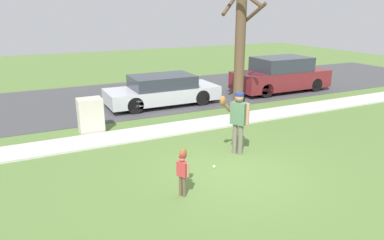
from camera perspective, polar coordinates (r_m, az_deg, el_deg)
The scene contains 10 objects.
ground_plane at distance 11.81m, azimuth -2.63°, elevation -1.65°, with size 48.00×48.00×0.00m, color #567538.
sidewalk_strip at distance 11.89m, azimuth -2.82°, elevation -1.37°, with size 36.00×1.20×0.06m, color beige.
road_surface at distance 16.44m, azimuth -9.72°, elevation 3.61°, with size 36.00×6.80×0.02m, color #424244.
person_adult at distance 9.65m, azimuth 7.25°, elevation 0.54°, with size 0.86×0.53×1.72m.
person_child at distance 7.63m, azimuth -1.49°, elevation -7.39°, with size 0.38×0.51×0.98m.
baseball at distance 9.09m, azimuth 3.54°, elevation -7.42°, with size 0.07×0.07×0.07m, color white.
utility_cabinet at distance 11.94m, azimuth -15.87°, elevation 0.71°, with size 0.76×0.58×1.12m, color beige.
street_tree_near at distance 13.71m, azimuth 7.75°, elevation 13.29°, with size 1.85×1.88×5.49m.
parked_sedan_silver at distance 14.82m, azimuth -4.75°, elevation 4.73°, with size 4.60×1.80×1.23m.
parked_suv_maroon at distance 17.81m, azimuth 13.97°, elevation 6.97°, with size 4.70×1.90×1.63m.
Camera 1 is at (-4.39, -6.77, 3.84)m, focal length 33.46 mm.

